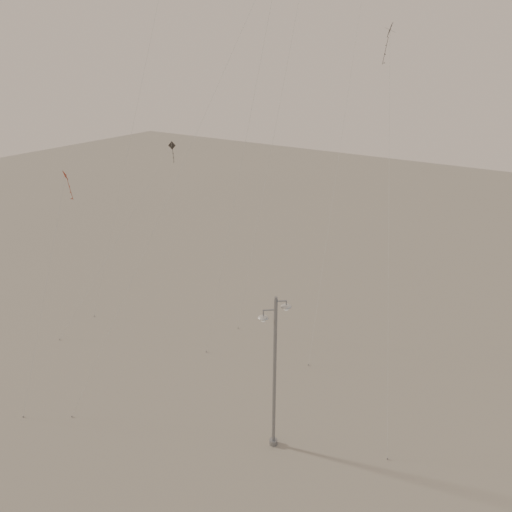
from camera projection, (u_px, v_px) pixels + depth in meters
The scene contains 8 objects.
ground at pixel (174, 439), 27.18m from camera, with size 160.00×160.00×0.00m, color gray.
street_lamp at pixel (274, 370), 25.04m from camera, with size 1.38×1.21×8.90m.
kite_1 at pixel (231, 57), 27.71m from camera, with size 5.60×14.72×26.13m.
kite_3 at pixel (56, 235), 28.02m from camera, with size 0.48×5.44×13.46m.
kite_4 at pixel (389, 116), 27.69m from camera, with size 5.71×10.12×21.08m.
kite_5 at pixel (360, 14), 35.89m from camera, with size 4.16×15.76×28.65m.
kite_6 at pixel (148, 188), 37.46m from camera, with size 3.38×10.26×13.27m.
kite_7 at pixel (296, 16), 31.43m from camera, with size 3.19×4.92×27.11m.
Camera 1 is at (15.42, -15.29, 19.68)m, focal length 35.00 mm.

